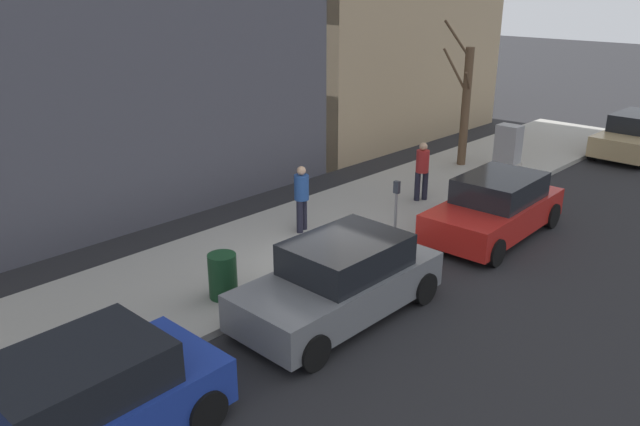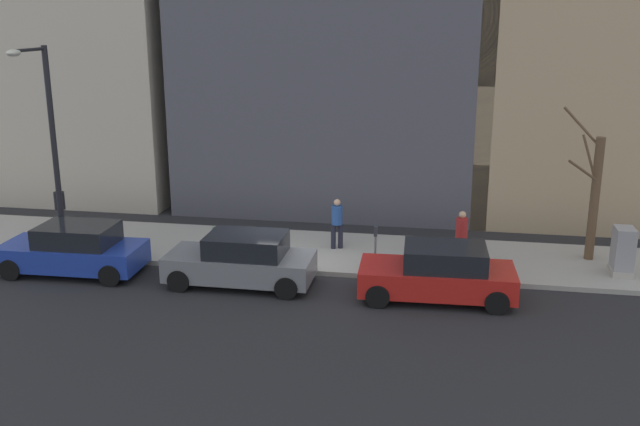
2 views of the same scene
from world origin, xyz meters
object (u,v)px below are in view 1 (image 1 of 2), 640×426
object	(u,v)px
parked_car_tan	(637,136)
parked_car_red	(495,208)
parked_car_grey	(341,280)
utility_box	(508,147)
parking_meter	(396,202)
pedestrian_midblock	(302,195)
bare_tree	(465,104)
pedestrian_near_meter	(422,168)
parked_car_blue	(71,411)
trash_bin	(223,276)

from	to	relation	value
parked_car_tan	parked_car_red	world-z (taller)	same
parked_car_grey	utility_box	bearing A→B (deg)	-77.65
parking_meter	pedestrian_midblock	size ratio (longest dim) A/B	0.81
bare_tree	pedestrian_near_meter	xyz separation A→B (m)	(-1.15, 3.95, -1.12)
parked_car_tan	parked_car_grey	xyz separation A→B (m)	(-0.00, 16.01, 0.00)
parked_car_grey	utility_box	world-z (taller)	utility_box
parking_meter	parked_car_tan	bearing A→B (deg)	-97.01
utility_box	pedestrian_midblock	world-z (taller)	pedestrian_midblock
parked_car_blue	pedestrian_near_meter	xyz separation A→B (m)	(2.50, -11.43, 0.35)
parked_car_tan	utility_box	distance (m)	5.66
trash_bin	parked_car_grey	bearing A→B (deg)	-147.80
bare_tree	pedestrian_midblock	world-z (taller)	bare_tree
parked_car_red	parked_car_blue	distance (m)	10.81
parked_car_red	parked_car_blue	xyz separation A→B (m)	(0.13, 10.81, 0.00)
bare_tree	pedestrian_near_meter	distance (m)	4.26
parked_car_tan	pedestrian_midblock	bearing A→B (deg)	77.44
trash_bin	pedestrian_midblock	size ratio (longest dim) A/B	0.54
parked_car_grey	utility_box	distance (m)	11.12
utility_box	trash_bin	distance (m)	12.11
trash_bin	pedestrian_midblock	bearing A→B (deg)	-68.97
parked_car_grey	parked_car_blue	size ratio (longest dim) A/B	0.99
parked_car_grey	trash_bin	world-z (taller)	parked_car_grey
parked_car_red	parked_car_blue	world-z (taller)	same
parked_car_tan	pedestrian_near_meter	bearing A→B (deg)	76.48
parked_car_red	parking_meter	distance (m)	2.51
parked_car_tan	pedestrian_midblock	size ratio (longest dim) A/B	2.55
pedestrian_near_meter	pedestrian_midblock	world-z (taller)	same
parked_car_red	trash_bin	size ratio (longest dim) A/B	4.74
parked_car_tan	parked_car_blue	size ratio (longest dim) A/B	1.00
parking_meter	trash_bin	bearing A→B (deg)	84.78
parked_car_red	parking_meter	world-z (taller)	parked_car_red
parked_car_grey	trash_bin	bearing A→B (deg)	32.27
parked_car_tan	parking_meter	bearing A→B (deg)	83.95
trash_bin	pedestrian_midblock	world-z (taller)	pedestrian_midblock
pedestrian_near_meter	bare_tree	bearing A→B (deg)	43.70
bare_tree	trash_bin	xyz separation A→B (m)	(-1.71, 11.40, -1.60)
bare_tree	pedestrian_near_meter	world-z (taller)	bare_tree
parked_car_red	parked_car_blue	size ratio (longest dim) A/B	1.01
parking_meter	parked_car_blue	bearing A→B (deg)	99.49
parked_car_red	pedestrian_near_meter	distance (m)	2.73
utility_box	pedestrian_near_meter	xyz separation A→B (m)	(0.17, 4.65, 0.24)
parked_car_red	bare_tree	world-z (taller)	bare_tree
parked_car_tan	parked_car_red	distance (m)	10.42
parked_car_blue	parking_meter	xyz separation A→B (m)	(1.49, -8.91, 0.24)
parked_car_red	parked_car_grey	bearing A→B (deg)	86.92
parked_car_tan	utility_box	size ratio (longest dim) A/B	2.96
parked_car_tan	parked_car_blue	world-z (taller)	same
pedestrian_near_meter	trash_bin	bearing A→B (deg)	-148.13
pedestrian_near_meter	pedestrian_midblock	size ratio (longest dim) A/B	1.00
trash_bin	pedestrian_midblock	xyz separation A→B (m)	(1.34, -3.49, 0.49)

